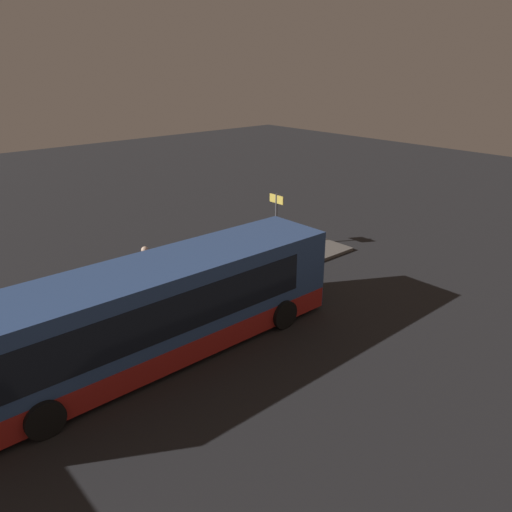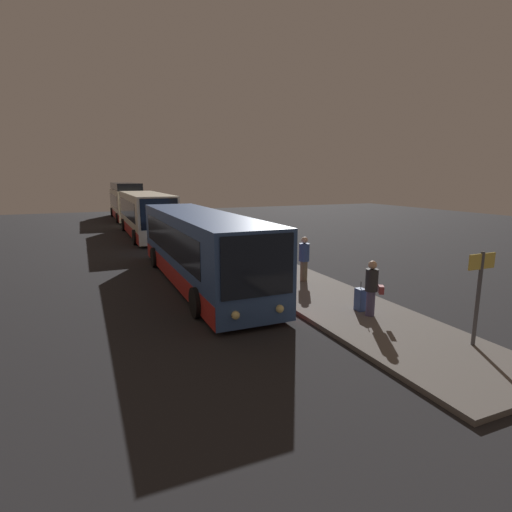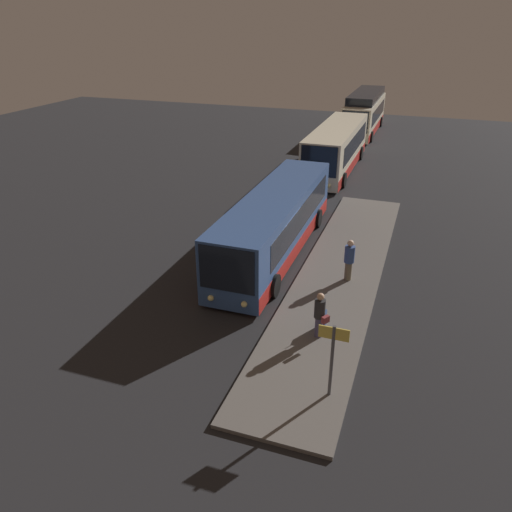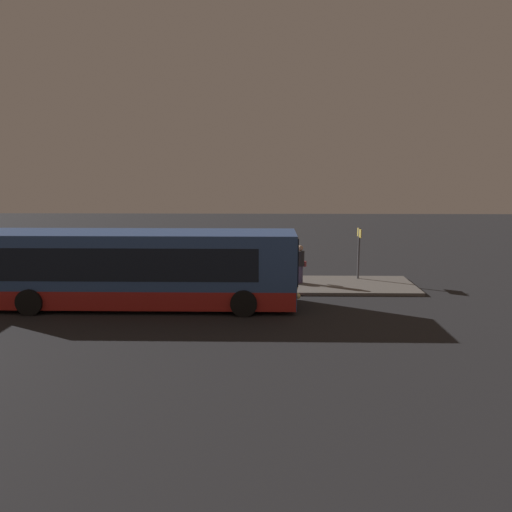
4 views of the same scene
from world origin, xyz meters
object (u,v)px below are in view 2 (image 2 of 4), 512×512
(passenger_waiting, at_px, (304,257))
(suitcase, at_px, (360,300))
(bus_third, at_px, (126,203))
(bus_second, at_px, (146,215))
(passenger_boarding, at_px, (372,286))
(bus_lead, at_px, (199,248))
(sign_post, at_px, (479,286))

(passenger_waiting, height_order, suitcase, passenger_waiting)
(passenger_waiting, bearing_deg, bus_third, 167.13)
(bus_second, bearing_deg, passenger_waiting, 12.92)
(bus_second, height_order, passenger_waiting, bus_second)
(bus_third, xyz_separation_m, passenger_waiting, (30.18, 3.82, -0.58))
(passenger_waiting, bearing_deg, suitcase, -23.41)
(passenger_boarding, xyz_separation_m, passenger_waiting, (-4.46, 0.23, 0.05))
(bus_third, height_order, passenger_waiting, bus_third)
(bus_lead, distance_m, passenger_boarding, 7.38)
(bus_third, bearing_deg, passenger_waiting, 7.21)
(sign_post, bearing_deg, bus_third, -173.07)
(passenger_waiting, bearing_deg, bus_second, 172.84)
(bus_second, bearing_deg, sign_post, 10.77)
(bus_lead, relative_size, passenger_boarding, 7.03)
(passenger_boarding, bearing_deg, bus_third, -142.39)
(bus_second, height_order, passenger_boarding, bus_second)
(suitcase, bearing_deg, bus_third, -173.99)
(suitcase, distance_m, sign_post, 3.64)
(bus_third, distance_m, sign_post, 37.70)
(bus_second, relative_size, suitcase, 12.12)
(bus_second, bearing_deg, suitcase, 9.90)
(bus_lead, height_order, bus_third, bus_third)
(bus_second, relative_size, sign_post, 4.82)
(bus_second, xyz_separation_m, sign_post, (23.89, 4.55, 0.11))
(bus_third, height_order, suitcase, bus_third)
(passenger_boarding, relative_size, suitcase, 1.80)
(bus_second, xyz_separation_m, passenger_boarding, (21.11, 3.59, -0.51))
(suitcase, bearing_deg, bus_lead, -148.72)
(bus_third, height_order, sign_post, bus_third)
(bus_second, xyz_separation_m, passenger_waiting, (16.65, 3.82, -0.45))
(bus_lead, xyz_separation_m, passenger_waiting, (1.98, 3.82, -0.32))
(passenger_boarding, distance_m, passenger_waiting, 4.46)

